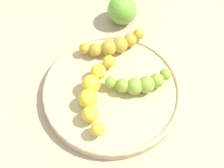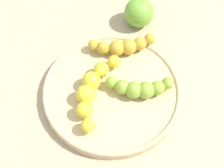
# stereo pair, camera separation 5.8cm
# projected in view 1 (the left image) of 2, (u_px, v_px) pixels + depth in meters

# --- Properties ---
(ground_plane) EXTENTS (2.40, 2.40, 0.00)m
(ground_plane) POSITION_uv_depth(u_px,v_px,m) (112.00, 94.00, 0.61)
(ground_plane) COLOR tan
(fruit_bowl) EXTENTS (0.28, 0.28, 0.02)m
(fruit_bowl) POSITION_uv_depth(u_px,v_px,m) (112.00, 91.00, 0.60)
(fruit_bowl) COLOR #D1B784
(fruit_bowl) RESTS_ON ground_plane
(banana_yellow) EXTENTS (0.10, 0.15, 0.04)m
(banana_yellow) POSITION_uv_depth(u_px,v_px,m) (93.00, 92.00, 0.57)
(banana_yellow) COLOR yellow
(banana_yellow) RESTS_ON fruit_bowl
(banana_green) EXTENTS (0.13, 0.06, 0.03)m
(banana_green) POSITION_uv_depth(u_px,v_px,m) (140.00, 83.00, 0.58)
(banana_green) COLOR #8CAD38
(banana_green) RESTS_ON fruit_bowl
(banana_spotted) EXTENTS (0.14, 0.05, 0.03)m
(banana_spotted) POSITION_uv_depth(u_px,v_px,m) (114.00, 45.00, 0.63)
(banana_spotted) COLOR gold
(banana_spotted) RESTS_ON fruit_bowl
(apple_green) EXTENTS (0.07, 0.07, 0.07)m
(apple_green) POSITION_uv_depth(u_px,v_px,m) (122.00, 10.00, 0.69)
(apple_green) COLOR #72B238
(apple_green) RESTS_ON ground_plane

